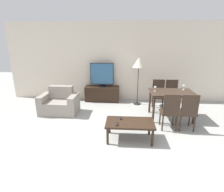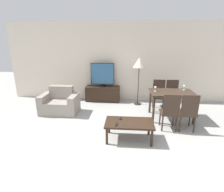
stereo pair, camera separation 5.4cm
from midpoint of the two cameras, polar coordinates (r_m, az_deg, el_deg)
The scene contains 16 objects.
ground_plane at distance 3.39m, azimuth -2.00°, elevation -19.44°, with size 18.00×18.00×0.00m, color #9E9E99.
wall_back at distance 6.23m, azimuth 1.27°, elevation 10.95°, with size 7.76×0.06×2.70m.
armchair at distance 5.41m, azimuth -17.00°, elevation -2.43°, with size 1.07×0.70×0.77m.
tv_stand at distance 6.23m, azimuth -3.45°, elevation 0.73°, with size 1.19×0.39×0.53m.
tv at distance 6.07m, azimuth -3.56°, elevation 6.89°, with size 0.81×0.28×0.82m.
coffee_table at distance 3.77m, azimuth 5.42°, elevation -9.07°, with size 1.02×0.58×0.41m.
dining_table at distance 4.97m, azimuth 18.59°, elevation 0.21°, with size 1.15×0.82×0.75m.
dining_chair_near at distance 4.30m, azimuth 18.07°, elevation -4.47°, with size 0.40×0.40×0.91m.
dining_chair_far at distance 5.73m, azimuth 18.69°, elevation 0.80°, with size 0.40×0.40×0.91m.
dining_chair_near_right at distance 4.42m, azimuth 23.16°, elevation -4.46°, with size 0.40×0.40×0.91m.
dining_chair_far_left at distance 5.64m, azimuth 14.72°, elevation 0.90°, with size 0.40×0.40×0.91m.
floor_lamp at distance 5.72m, azimuth 8.46°, elevation 10.29°, with size 0.39×0.39×1.56m.
remote_primary at distance 3.89m, azimuth 2.53°, elevation -7.20°, with size 0.04×0.15×0.02m.
remote_secondary at distance 3.62m, azimuth 1.23°, elevation -9.14°, with size 0.04×0.15×0.02m.
wine_glass_left at distance 5.22m, azimuth 22.12°, elevation 2.93°, with size 0.07×0.07×0.15m.
wine_glass_center at distance 4.83m, azimuth 13.63°, elevation 2.67°, with size 0.07×0.07×0.15m.
Camera 1 is at (0.28, -2.71, 2.02)m, focal length 28.00 mm.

